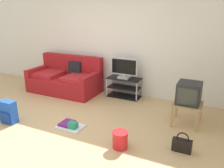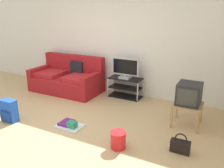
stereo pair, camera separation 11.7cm
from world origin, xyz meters
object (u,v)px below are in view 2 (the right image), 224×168
object	(u,v)px
couch	(68,79)
side_table	(187,107)
flat_tv	(125,69)
floor_tray	(70,125)
handbag	(180,146)
crt_tv	(189,94)
cleaning_bucket	(118,139)
backpack	(9,111)
tv_stand	(125,87)

from	to	relation	value
couch	side_table	size ratio (longest dim) A/B	3.54
flat_tv	side_table	size ratio (longest dim) A/B	1.31
flat_tv	floor_tray	xyz separation A→B (m)	(-0.27, -1.87, -0.68)
side_table	handbag	size ratio (longest dim) A/B	1.60
flat_tv	crt_tv	distance (m)	1.80
couch	flat_tv	world-z (taller)	flat_tv
cleaning_bucket	floor_tray	world-z (taller)	cleaning_bucket
crt_tv	handbag	world-z (taller)	crt_tv
crt_tv	handbag	size ratio (longest dim) A/B	1.40
side_table	cleaning_bucket	distance (m)	1.51
floor_tray	couch	bearing A→B (deg)	128.18
crt_tv	handbag	bearing A→B (deg)	-84.82
flat_tv	side_table	xyz separation A→B (m)	(1.62, -0.80, -0.37)
handbag	backpack	bearing A→B (deg)	-171.68
backpack	floor_tray	distance (m)	1.22
tv_stand	handbag	bearing A→B (deg)	-46.13
tv_stand	backpack	size ratio (longest dim) A/B	1.87
couch	crt_tv	size ratio (longest dim) A/B	4.05
cleaning_bucket	flat_tv	bearing A→B (deg)	111.65
floor_tray	side_table	bearing A→B (deg)	29.58
side_table	flat_tv	bearing A→B (deg)	153.61
couch	flat_tv	distance (m)	1.61
couch	side_table	distance (m)	3.20
floor_tray	handbag	bearing A→B (deg)	3.52
tv_stand	side_table	distance (m)	1.82
couch	handbag	size ratio (longest dim) A/B	5.65
flat_tv	tv_stand	bearing A→B (deg)	90.00
backpack	handbag	size ratio (longest dim) A/B	1.36
floor_tray	flat_tv	bearing A→B (deg)	81.87
tv_stand	couch	bearing A→B (deg)	-169.88
side_table	cleaning_bucket	bearing A→B (deg)	-122.28
tv_stand	crt_tv	distance (m)	1.85
cleaning_bucket	couch	bearing A→B (deg)	142.48
flat_tv	backpack	size ratio (longest dim) A/B	1.54
couch	cleaning_bucket	world-z (taller)	couch
side_table	tv_stand	bearing A→B (deg)	152.97
flat_tv	floor_tray	size ratio (longest dim) A/B	1.39
couch	floor_tray	xyz separation A→B (m)	(1.27, -1.62, -0.28)
tv_stand	backpack	xyz separation A→B (m)	(-1.43, -2.23, -0.03)
tv_stand	backpack	distance (m)	2.65
tv_stand	handbag	xyz separation A→B (m)	(1.70, -1.77, -0.13)
tv_stand	crt_tv	xyz separation A→B (m)	(1.62, -0.81, 0.38)
crt_tv	backpack	distance (m)	3.39
crt_tv	floor_tray	world-z (taller)	crt_tv
backpack	floor_tray	world-z (taller)	backpack
couch	floor_tray	bearing A→B (deg)	-51.82
flat_tv	floor_tray	world-z (taller)	flat_tv
flat_tv	cleaning_bucket	world-z (taller)	flat_tv
handbag	floor_tray	xyz separation A→B (m)	(-1.97, -0.12, -0.07)
floor_tray	crt_tv	bearing A→B (deg)	29.95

